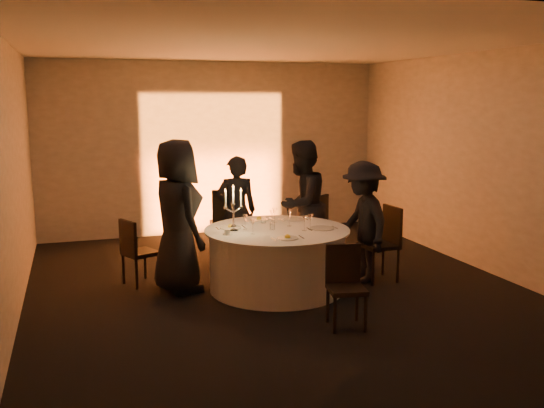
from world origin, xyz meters
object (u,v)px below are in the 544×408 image
object	(u,v)px
banquet_table	(277,259)
chair_left	(135,249)
guest_left	(177,216)
chair_back_right	(313,223)
chair_back_left	(227,219)
guest_back_left	(236,211)
chair_front	(345,281)
guest_back_right	(301,205)
coffee_cup	(227,232)
candelabra	(233,215)
guest_right	(363,222)
chair_right	(384,239)

from	to	relation	value
banquet_table	chair_left	distance (m)	1.81
guest_left	chair_back_right	bearing A→B (deg)	-83.41
banquet_table	chair_back_right	size ratio (longest dim) A/B	1.86
chair_back_left	guest_back_left	size ratio (longest dim) A/B	0.67
chair_front	chair_left	bearing A→B (deg)	143.44
banquet_table	guest_left	size ratio (longest dim) A/B	0.95
guest_left	guest_back_left	xyz separation A→B (m)	(1.00, 0.95, -0.16)
banquet_table	chair_back_left	size ratio (longest dim) A/B	1.71
guest_back_right	coffee_cup	distance (m)	1.64
candelabra	chair_left	bearing A→B (deg)	148.00
chair_back_left	guest_right	world-z (taller)	guest_right
chair_back_left	candelabra	size ratio (longest dim) A/B	1.83
banquet_table	chair_front	size ratio (longest dim) A/B	2.11
banquet_table	guest_back_left	distance (m)	1.35
banquet_table	chair_front	world-z (taller)	chair_front
chair_left	candelabra	bearing A→B (deg)	-146.88
chair_front	coffee_cup	xyz separation A→B (m)	(-0.95, 1.27, 0.32)
chair_left	candelabra	size ratio (longest dim) A/B	1.49
chair_back_left	coffee_cup	distance (m)	1.83
chair_left	chair_back_right	distance (m)	2.67
guest_right	candelabra	distance (m)	1.73
chair_left	coffee_cup	distance (m)	1.34
banquet_table	coffee_cup	distance (m)	0.79
chair_left	guest_left	world-z (taller)	guest_left
guest_back_right	coffee_cup	world-z (taller)	guest_back_right
chair_back_right	guest_back_right	bearing A→B (deg)	8.30
guest_back_left	candelabra	size ratio (longest dim) A/B	2.73
chair_front	guest_back_right	xyz separation A→B (m)	(0.37, 2.25, 0.42)
chair_right	guest_back_right	world-z (taller)	guest_back_right
chair_back_right	guest_right	xyz separation A→B (m)	(0.21, -1.18, 0.24)
chair_back_left	guest_right	bearing A→B (deg)	137.01
chair_back_right	guest_back_left	distance (m)	1.17
chair_left	chair_back_right	world-z (taller)	chair_back_right
chair_left	guest_left	distance (m)	0.77
chair_front	coffee_cup	distance (m)	1.62
chair_right	chair_left	bearing A→B (deg)	-106.62
banquet_table	chair_front	bearing A→B (deg)	-78.41
chair_back_right	guest_back_right	distance (m)	0.56
chair_front	candelabra	distance (m)	1.70
guest_right	chair_back_right	bearing A→B (deg)	-170.27
chair_back_right	chair_front	distance (m)	2.65
guest_right	chair_back_left	bearing A→B (deg)	-140.33
chair_back_left	chair_front	size ratio (longest dim) A/B	1.24
banquet_table	chair_back_right	distance (m)	1.53
chair_back_right	candelabra	world-z (taller)	candelabra
chair_right	coffee_cup	size ratio (longest dim) A/B	8.88
candelabra	chair_back_right	bearing A→B (deg)	37.35
banquet_table	chair_left	xyz separation A→B (m)	(-1.66, 0.71, 0.09)
guest_right	banquet_table	bearing A→B (deg)	-90.74
chair_front	guest_left	distance (m)	2.30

